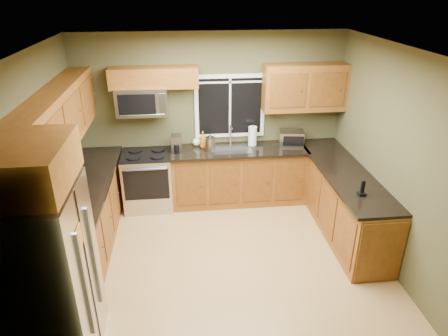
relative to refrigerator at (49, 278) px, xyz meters
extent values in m
plane|color=#AD824C|center=(1.74, 1.30, -0.90)|extent=(4.20, 4.20, 0.00)
plane|color=white|center=(1.74, 1.30, 1.80)|extent=(4.20, 4.20, 0.00)
plane|color=#474629|center=(1.74, 3.10, 0.45)|extent=(4.20, 0.00, 4.20)
plane|color=#474629|center=(1.74, -0.50, 0.45)|extent=(4.20, 0.00, 4.20)
plane|color=#474629|center=(-0.36, 1.30, 0.45)|extent=(0.00, 3.60, 3.60)
plane|color=#474629|center=(3.84, 1.30, 0.45)|extent=(0.00, 3.60, 3.60)
cube|color=white|center=(2.04, 3.09, 0.65)|extent=(1.12, 0.03, 1.02)
cube|color=black|center=(2.04, 3.08, 0.65)|extent=(1.00, 0.01, 0.90)
cube|color=white|center=(2.04, 3.07, 0.65)|extent=(0.03, 0.01, 0.90)
cube|color=white|center=(2.04, 3.07, 1.04)|extent=(1.00, 0.01, 0.03)
cube|color=brown|center=(-0.06, 1.78, -0.45)|extent=(0.60, 2.65, 0.90)
cube|color=black|center=(-0.04, 1.78, 0.02)|extent=(0.65, 2.65, 0.04)
cube|color=brown|center=(2.15, 2.80, -0.45)|extent=(2.17, 0.60, 0.90)
cube|color=black|center=(2.15, 2.78, 0.02)|extent=(2.17, 0.65, 0.04)
cube|color=brown|center=(3.54, 1.85, -0.45)|extent=(0.60, 2.50, 0.90)
cube|color=brown|center=(3.54, 0.59, -0.45)|extent=(0.56, 0.02, 0.82)
cube|color=black|center=(3.51, 1.85, 0.02)|extent=(0.65, 2.50, 0.04)
cube|color=brown|center=(-0.20, 1.78, 0.96)|extent=(0.33, 2.65, 0.72)
cube|color=brown|center=(0.89, 2.94, 1.17)|extent=(1.30, 0.33, 0.30)
cube|color=brown|center=(3.19, 2.94, 0.96)|extent=(1.30, 0.33, 0.72)
cube|color=brown|center=(0.00, 0.00, 1.13)|extent=(0.72, 0.90, 0.38)
cube|color=#B7B7BC|center=(0.00, 0.00, 0.00)|extent=(0.72, 0.90, 1.80)
cube|color=slate|center=(0.37, -0.20, 0.05)|extent=(0.03, 0.04, 1.10)
cube|color=slate|center=(0.37, 0.20, 0.05)|extent=(0.03, 0.04, 1.10)
cube|color=black|center=(0.36, 0.00, 0.00)|extent=(0.01, 0.02, 1.78)
cube|color=orange|center=(0.37, -0.10, 0.50)|extent=(0.01, 0.14, 0.20)
cube|color=#B7B7BC|center=(0.69, 2.78, -0.45)|extent=(0.76, 0.65, 0.90)
cube|color=black|center=(0.69, 2.78, 0.00)|extent=(0.76, 0.64, 0.03)
cube|color=black|center=(0.69, 2.45, -0.35)|extent=(0.68, 0.02, 0.50)
cylinder|color=slate|center=(0.69, 2.43, -0.08)|extent=(0.64, 0.04, 0.04)
cylinder|color=black|center=(0.51, 2.64, 0.03)|extent=(0.20, 0.20, 0.01)
cylinder|color=black|center=(0.87, 2.64, 0.03)|extent=(0.20, 0.20, 0.01)
cylinder|color=black|center=(0.51, 2.92, 0.03)|extent=(0.20, 0.20, 0.01)
cylinder|color=black|center=(0.87, 2.92, 0.03)|extent=(0.20, 0.20, 0.01)
cube|color=#B7B7BC|center=(0.69, 2.91, 0.83)|extent=(0.76, 0.38, 0.42)
cube|color=black|center=(0.63, 2.72, 0.83)|extent=(0.54, 0.01, 0.30)
cube|color=slate|center=(1.00, 2.72, 0.83)|extent=(0.10, 0.01, 0.30)
cylinder|color=slate|center=(0.69, 2.70, 0.67)|extent=(0.66, 0.02, 0.02)
cube|color=slate|center=(2.04, 2.78, 0.03)|extent=(0.60, 0.42, 0.02)
cylinder|color=#B7B7BC|center=(2.04, 2.98, 0.21)|extent=(0.03, 0.03, 0.34)
cylinder|color=#B7B7BC|center=(2.04, 2.90, 0.37)|extent=(0.03, 0.18, 0.03)
cube|color=#B7B7BC|center=(3.01, 2.86, 0.16)|extent=(0.42, 0.34, 0.24)
cube|color=black|center=(3.01, 2.71, 0.16)|extent=(0.32, 0.06, 0.16)
cube|color=slate|center=(1.17, 2.79, 0.17)|extent=(0.16, 0.19, 0.26)
cylinder|color=black|center=(1.17, 2.72, 0.11)|extent=(0.10, 0.10, 0.14)
cylinder|color=#B7B7BC|center=(1.69, 2.73, 0.15)|extent=(0.16, 0.16, 0.23)
cone|color=black|center=(1.69, 2.73, 0.29)|extent=(0.11, 0.11, 0.06)
cylinder|color=white|center=(2.39, 2.92, 0.20)|extent=(0.17, 0.17, 0.31)
cylinder|color=slate|center=(2.39, 2.92, 0.36)|extent=(0.03, 0.03, 0.04)
imported|color=orange|center=(1.59, 2.90, 0.17)|extent=(0.10, 0.10, 0.27)
imported|color=white|center=(1.49, 3.00, 0.12)|extent=(0.17, 0.17, 0.17)
cube|color=black|center=(3.45, 1.12, 0.06)|extent=(0.09, 0.09, 0.04)
cube|color=black|center=(3.45, 1.12, 0.16)|extent=(0.05, 0.03, 0.16)
camera|label=1|loc=(1.28, -3.02, 2.46)|focal=32.00mm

